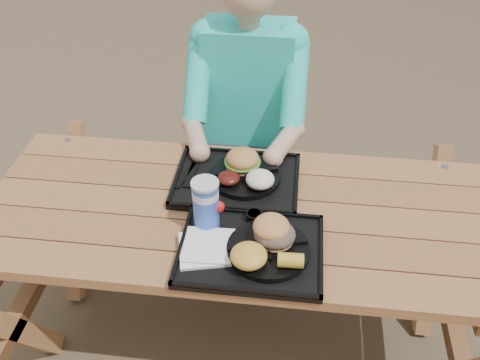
# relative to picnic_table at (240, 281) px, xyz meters

# --- Properties ---
(ground) EXTENTS (60.00, 60.00, 0.00)m
(ground) POSITION_rel_picnic_table_xyz_m (0.00, 0.00, -0.38)
(ground) COLOR #999999
(ground) RESTS_ON ground
(picnic_table) EXTENTS (1.80, 1.49, 0.75)m
(picnic_table) POSITION_rel_picnic_table_xyz_m (0.00, 0.00, 0.00)
(picnic_table) COLOR #999999
(picnic_table) RESTS_ON ground
(tray_near) EXTENTS (0.45, 0.35, 0.02)m
(tray_near) POSITION_rel_picnic_table_xyz_m (0.06, -0.20, 0.39)
(tray_near) COLOR black
(tray_near) RESTS_ON picnic_table
(tray_far) EXTENTS (0.45, 0.35, 0.02)m
(tray_far) POSITION_rel_picnic_table_xyz_m (-0.03, 0.14, 0.39)
(tray_far) COLOR black
(tray_far) RESTS_ON picnic_table
(plate_near) EXTENTS (0.26, 0.26, 0.02)m
(plate_near) POSITION_rel_picnic_table_xyz_m (0.11, -0.21, 0.41)
(plate_near) COLOR black
(plate_near) RESTS_ON tray_near
(plate_far) EXTENTS (0.26, 0.26, 0.02)m
(plate_far) POSITION_rel_picnic_table_xyz_m (0.00, 0.15, 0.41)
(plate_far) COLOR black
(plate_far) RESTS_ON tray_far
(napkin_stack) EXTENTS (0.19, 0.19, 0.02)m
(napkin_stack) POSITION_rel_picnic_table_xyz_m (-0.08, -0.23, 0.40)
(napkin_stack) COLOR white
(napkin_stack) RESTS_ON tray_near
(soda_cup) EXTENTS (0.08, 0.08, 0.17)m
(soda_cup) POSITION_rel_picnic_table_xyz_m (-0.10, -0.11, 0.48)
(soda_cup) COLOR blue
(soda_cup) RESTS_ON tray_near
(condiment_bbq) EXTENTS (0.05, 0.05, 0.03)m
(condiment_bbq) POSITION_rel_picnic_table_xyz_m (0.06, -0.07, 0.41)
(condiment_bbq) COLOR #330905
(condiment_bbq) RESTS_ON tray_near
(condiment_mustard) EXTENTS (0.05, 0.05, 0.03)m
(condiment_mustard) POSITION_rel_picnic_table_xyz_m (0.12, -0.08, 0.41)
(condiment_mustard) COLOR gold
(condiment_mustard) RESTS_ON tray_near
(sandwich) EXTENTS (0.12, 0.12, 0.13)m
(sandwich) POSITION_rel_picnic_table_xyz_m (0.13, -0.18, 0.48)
(sandwich) COLOR #C98247
(sandwich) RESTS_ON plate_near
(mac_cheese) EXTENTS (0.11, 0.11, 0.06)m
(mac_cheese) POSITION_rel_picnic_table_xyz_m (0.06, -0.28, 0.44)
(mac_cheese) COLOR gold
(mac_cheese) RESTS_ON plate_near
(corn_cob) EXTENTS (0.08, 0.08, 0.05)m
(corn_cob) POSITION_rel_picnic_table_xyz_m (0.18, -0.28, 0.44)
(corn_cob) COLOR gold
(corn_cob) RESTS_ON plate_near
(cutlery_far) EXTENTS (0.04, 0.16, 0.01)m
(cutlery_far) POSITION_rel_picnic_table_xyz_m (-0.20, 0.15, 0.40)
(cutlery_far) COLOR black
(cutlery_far) RESTS_ON tray_far
(burger) EXTENTS (0.12, 0.12, 0.11)m
(burger) POSITION_rel_picnic_table_xyz_m (-0.01, 0.19, 0.47)
(burger) COLOR #B97A41
(burger) RESTS_ON plate_far
(baked_beans) EXTENTS (0.08, 0.08, 0.04)m
(baked_beans) POSITION_rel_picnic_table_xyz_m (-0.05, 0.10, 0.43)
(baked_beans) COLOR #4B120F
(baked_beans) RESTS_ON plate_far
(potato_salad) EXTENTS (0.10, 0.10, 0.06)m
(potato_salad) POSITION_rel_picnic_table_xyz_m (0.06, 0.09, 0.44)
(potato_salad) COLOR white
(potato_salad) RESTS_ON plate_far
(diner) EXTENTS (0.48, 0.84, 1.28)m
(diner) POSITION_rel_picnic_table_xyz_m (-0.05, 0.68, 0.27)
(diner) COLOR teal
(diner) RESTS_ON ground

